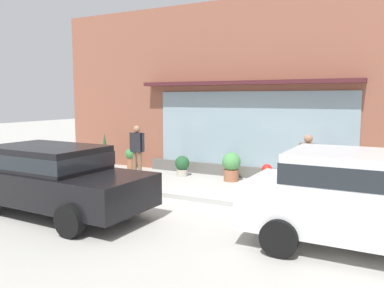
{
  "coord_description": "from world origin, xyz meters",
  "views": [
    {
      "loc": [
        4.13,
        -8.39,
        2.47
      ],
      "look_at": [
        -0.87,
        1.2,
        1.19
      ],
      "focal_mm": 36.51,
      "sensor_mm": 36.0,
      "label": 1
    }
  ],
  "objects_px": {
    "parked_car_white": "(370,197)",
    "potted_plant_by_entrance": "(105,152)",
    "potted_plant_window_left": "(231,166)",
    "pedestrian_passerby": "(137,147)",
    "parked_car_black": "(52,175)",
    "pedestrian_with_handbag": "(309,162)",
    "potted_plant_window_center": "(130,157)",
    "potted_plant_doorstep": "(313,175)",
    "potted_plant_window_right": "(182,165)",
    "fire_hydrant": "(267,181)"
  },
  "relations": [
    {
      "from": "parked_car_white",
      "to": "parked_car_black",
      "type": "bearing_deg",
      "value": -171.25
    },
    {
      "from": "parked_car_white",
      "to": "potted_plant_window_left",
      "type": "xyz_separation_m",
      "value": [
        -3.97,
        3.98,
        -0.43
      ]
    },
    {
      "from": "potted_plant_window_right",
      "to": "potted_plant_doorstep",
      "type": "bearing_deg",
      "value": 3.56
    },
    {
      "from": "pedestrian_with_handbag",
      "to": "parked_car_black",
      "type": "xyz_separation_m",
      "value": [
        -4.57,
        -3.92,
        -0.07
      ]
    },
    {
      "from": "fire_hydrant",
      "to": "potted_plant_window_right",
      "type": "distance_m",
      "value": 3.52
    },
    {
      "from": "pedestrian_passerby",
      "to": "parked_car_black",
      "type": "bearing_deg",
      "value": -86.18
    },
    {
      "from": "parked_car_white",
      "to": "pedestrian_passerby",
      "type": "bearing_deg",
      "value": 156.07
    },
    {
      "from": "pedestrian_passerby",
      "to": "parked_car_black",
      "type": "xyz_separation_m",
      "value": [
        0.61,
        -3.95,
        -0.13
      ]
    },
    {
      "from": "potted_plant_window_right",
      "to": "potted_plant_by_entrance",
      "type": "bearing_deg",
      "value": -178.19
    },
    {
      "from": "pedestrian_with_handbag",
      "to": "parked_car_white",
      "type": "distance_m",
      "value": 3.42
    },
    {
      "from": "potted_plant_by_entrance",
      "to": "parked_car_white",
      "type": "bearing_deg",
      "value": -24.0
    },
    {
      "from": "parked_car_white",
      "to": "potted_plant_window_center",
      "type": "distance_m",
      "value": 8.93
    },
    {
      "from": "potted_plant_doorstep",
      "to": "potted_plant_window_center",
      "type": "height_order",
      "value": "potted_plant_window_center"
    },
    {
      "from": "fire_hydrant",
      "to": "potted_plant_window_left",
      "type": "height_order",
      "value": "potted_plant_window_left"
    },
    {
      "from": "parked_car_black",
      "to": "potted_plant_window_left",
      "type": "height_order",
      "value": "parked_car_black"
    },
    {
      "from": "pedestrian_passerby",
      "to": "potted_plant_doorstep",
      "type": "xyz_separation_m",
      "value": [
        5.09,
        1.14,
        -0.6
      ]
    },
    {
      "from": "pedestrian_passerby",
      "to": "potted_plant_window_right",
      "type": "height_order",
      "value": "pedestrian_passerby"
    },
    {
      "from": "fire_hydrant",
      "to": "potted_plant_window_center",
      "type": "height_order",
      "value": "fire_hydrant"
    },
    {
      "from": "potted_plant_window_center",
      "to": "potted_plant_doorstep",
      "type": "bearing_deg",
      "value": -0.2
    },
    {
      "from": "parked_car_white",
      "to": "pedestrian_with_handbag",
      "type": "bearing_deg",
      "value": 117.67
    },
    {
      "from": "potted_plant_window_right",
      "to": "pedestrian_with_handbag",
      "type": "bearing_deg",
      "value": -12.7
    },
    {
      "from": "pedestrian_with_handbag",
      "to": "potted_plant_window_center",
      "type": "relative_size",
      "value": 2.23
    },
    {
      "from": "pedestrian_with_handbag",
      "to": "potted_plant_doorstep",
      "type": "bearing_deg",
      "value": 98.33
    },
    {
      "from": "potted_plant_doorstep",
      "to": "parked_car_black",
      "type": "bearing_deg",
      "value": -131.37
    },
    {
      "from": "parked_car_white",
      "to": "potted_plant_by_entrance",
      "type": "height_order",
      "value": "parked_car_white"
    },
    {
      "from": "fire_hydrant",
      "to": "potted_plant_window_center",
      "type": "relative_size",
      "value": 1.21
    },
    {
      "from": "potted_plant_window_right",
      "to": "pedestrian_passerby",
      "type": "bearing_deg",
      "value": -140.99
    },
    {
      "from": "pedestrian_passerby",
      "to": "parked_car_black",
      "type": "distance_m",
      "value": 4.0
    },
    {
      "from": "parked_car_black",
      "to": "potted_plant_window_right",
      "type": "distance_m",
      "value": 4.89
    },
    {
      "from": "potted_plant_doorstep",
      "to": "potted_plant_window_right",
      "type": "distance_m",
      "value": 4.0
    },
    {
      "from": "pedestrian_with_handbag",
      "to": "parked_car_white",
      "type": "relative_size",
      "value": 0.38
    },
    {
      "from": "fire_hydrant",
      "to": "potted_plant_window_left",
      "type": "bearing_deg",
      "value": 135.59
    },
    {
      "from": "pedestrian_passerby",
      "to": "potted_plant_window_left",
      "type": "bearing_deg",
      "value": 13.23
    },
    {
      "from": "potted_plant_doorstep",
      "to": "potted_plant_window_left",
      "type": "relative_size",
      "value": 0.72
    },
    {
      "from": "pedestrian_with_handbag",
      "to": "potted_plant_by_entrance",
      "type": "bearing_deg",
      "value": 177.49
    },
    {
      "from": "fire_hydrant",
      "to": "potted_plant_window_right",
      "type": "relative_size",
      "value": 1.34
    },
    {
      "from": "pedestrian_with_handbag",
      "to": "potted_plant_by_entrance",
      "type": "xyz_separation_m",
      "value": [
        -7.13,
        0.82,
        -0.3
      ]
    },
    {
      "from": "pedestrian_with_handbag",
      "to": "pedestrian_passerby",
      "type": "xyz_separation_m",
      "value": [
        -5.18,
        0.03,
        0.06
      ]
    },
    {
      "from": "potted_plant_window_left",
      "to": "potted_plant_by_entrance",
      "type": "bearing_deg",
      "value": -178.6
    },
    {
      "from": "potted_plant_doorstep",
      "to": "potted_plant_window_center",
      "type": "xyz_separation_m",
      "value": [
        -6.21,
        0.02,
        0.06
      ]
    },
    {
      "from": "parked_car_white",
      "to": "potted_plant_window_right",
      "type": "relative_size",
      "value": 6.46
    },
    {
      "from": "fire_hydrant",
      "to": "parked_car_black",
      "type": "bearing_deg",
      "value": -137.65
    },
    {
      "from": "potted_plant_by_entrance",
      "to": "potted_plant_doorstep",
      "type": "distance_m",
      "value": 7.05
    },
    {
      "from": "pedestrian_with_handbag",
      "to": "pedestrian_passerby",
      "type": "relative_size",
      "value": 0.97
    },
    {
      "from": "potted_plant_window_center",
      "to": "potted_plant_window_left",
      "type": "bearing_deg",
      "value": -3.7
    },
    {
      "from": "parked_car_black",
      "to": "potted_plant_by_entrance",
      "type": "height_order",
      "value": "parked_car_black"
    },
    {
      "from": "potted_plant_window_right",
      "to": "potted_plant_window_center",
      "type": "relative_size",
      "value": 0.91
    },
    {
      "from": "fire_hydrant",
      "to": "potted_plant_window_left",
      "type": "xyz_separation_m",
      "value": [
        -1.53,
        1.5,
        0.04
      ]
    },
    {
      "from": "potted_plant_by_entrance",
      "to": "potted_plant_window_center",
      "type": "xyz_separation_m",
      "value": [
        0.83,
        0.37,
        -0.19
      ]
    },
    {
      "from": "fire_hydrant",
      "to": "potted_plant_doorstep",
      "type": "relative_size",
      "value": 1.38
    }
  ]
}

